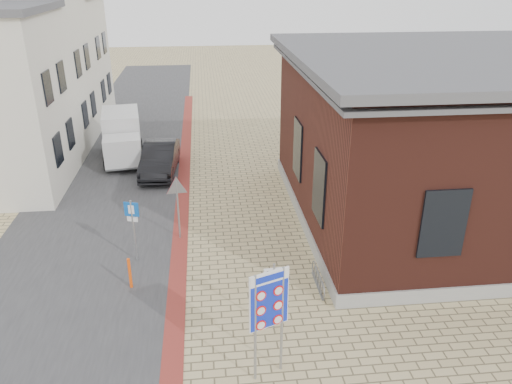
{
  "coord_description": "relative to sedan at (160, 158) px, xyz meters",
  "views": [
    {
      "loc": [
        -0.88,
        -11.34,
        9.63
      ],
      "look_at": [
        0.91,
        5.17,
        2.2
      ],
      "focal_mm": 35.0,
      "sensor_mm": 36.0,
      "label": 1
    }
  ],
  "objects": [
    {
      "name": "sedan",
      "position": [
        0.0,
        0.0,
        0.0
      ],
      "size": [
        1.91,
        4.75,
        1.54
      ],
      "primitive_type": "imported",
      "rotation": [
        0.0,
        0.0,
        -0.06
      ],
      "color": "black",
      "rests_on": "ground"
    },
    {
      "name": "bollard",
      "position": [
        -0.3,
        -10.32,
        -0.21
      ],
      "size": [
        0.1,
        0.1,
        1.11
      ],
      "primitive_type": "cylinder",
      "rotation": [
        0.0,
        0.0,
        -0.03
      ],
      "color": "#FF510D",
      "rests_on": "ground"
    },
    {
      "name": "townhouse_far",
      "position": [
        -7.79,
        10.88,
        3.4
      ],
      "size": [
        7.4,
        6.4,
        8.3
      ],
      "color": "beige",
      "rests_on": "ground"
    },
    {
      "name": "road_strip",
      "position": [
        -2.3,
        1.88,
        -0.76
      ],
      "size": [
        7.0,
        60.0,
        0.02
      ],
      "primitive_type": "cube",
      "color": "#38383A",
      "rests_on": "ground"
    },
    {
      "name": "brick_building",
      "position": [
        12.19,
        -6.12,
        2.72
      ],
      "size": [
        13.0,
        13.0,
        6.8
      ],
      "color": "gray",
      "rests_on": "ground"
    },
    {
      "name": "curb_strip",
      "position": [
        1.2,
        -3.12,
        -0.75
      ],
      "size": [
        0.6,
        40.0,
        0.02
      ],
      "primitive_type": "cube",
      "color": "maroon",
      "rests_on": "ground"
    },
    {
      "name": "townhouse_mid",
      "position": [
        -7.79,
        4.88,
        3.8
      ],
      "size": [
        7.4,
        6.4,
        9.1
      ],
      "color": "beige",
      "rests_on": "ground"
    },
    {
      "name": "ground",
      "position": [
        3.2,
        -13.12,
        -0.77
      ],
      "size": [
        120.0,
        120.0,
        0.0
      ],
      "primitive_type": "plane",
      "color": "tan",
      "rests_on": "ground"
    },
    {
      "name": "bike_rack",
      "position": [
        5.85,
        -10.92,
        -0.51
      ],
      "size": [
        0.08,
        1.8,
        0.6
      ],
      "color": "slate",
      "rests_on": "ground"
    },
    {
      "name": "parking_sign",
      "position": [
        -0.3,
        -8.62,
        0.85
      ],
      "size": [
        0.52,
        0.19,
        2.39
      ],
      "rotation": [
        0.0,
        0.0,
        -0.29
      ],
      "color": "gray",
      "rests_on": "ground"
    },
    {
      "name": "yield_sign",
      "position": [
        1.2,
        -7.12,
        1.18
      ],
      "size": [
        0.9,
        0.16,
        2.55
      ],
      "rotation": [
        0.0,
        0.0,
        0.11
      ],
      "color": "gray",
      "rests_on": "ground"
    },
    {
      "name": "box_truck",
      "position": [
        -2.15,
        2.26,
        0.53
      ],
      "size": [
        2.55,
        5.03,
        2.52
      ],
      "rotation": [
        0.0,
        0.0,
        0.13
      ],
      "color": "slate",
      "rests_on": "ground"
    },
    {
      "name": "essen_sign",
      "position": [
        4.08,
        -12.82,
        0.66
      ],
      "size": [
        0.59,
        0.09,
        2.18
      ],
      "rotation": [
        0.0,
        0.0,
        0.09
      ],
      "color": "gray",
      "rests_on": "ground"
    },
    {
      "name": "border_sign",
      "position": [
        3.7,
        -14.62,
        1.5
      ],
      "size": [
        1.01,
        0.43,
        3.14
      ],
      "rotation": [
        0.0,
        0.0,
        0.37
      ],
      "color": "gray",
      "rests_on": "ground"
    }
  ]
}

